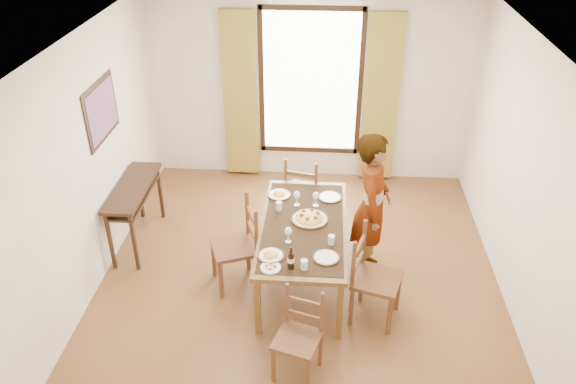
# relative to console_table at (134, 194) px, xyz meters

# --- Properties ---
(ground) EXTENTS (5.00, 5.00, 0.00)m
(ground) POSITION_rel_console_table_xyz_m (2.03, -0.60, -0.68)
(ground) COLOR #562E1A
(ground) RESTS_ON ground
(room_shell) EXTENTS (4.60, 5.10, 2.74)m
(room_shell) POSITION_rel_console_table_xyz_m (2.03, -0.47, 0.86)
(room_shell) COLOR white
(room_shell) RESTS_ON ground
(console_table) EXTENTS (0.38, 1.20, 0.80)m
(console_table) POSITION_rel_console_table_xyz_m (0.00, 0.00, 0.00)
(console_table) COLOR #331C11
(console_table) RESTS_ON ground
(dining_table) EXTENTS (0.92, 1.87, 0.76)m
(dining_table) POSITION_rel_console_table_xyz_m (2.07, -0.59, 0.01)
(dining_table) COLOR brown
(dining_table) RESTS_ON ground
(chair_west) EXTENTS (0.60, 0.60, 1.05)m
(chair_west) POSITION_rel_console_table_xyz_m (1.35, -0.69, -0.19)
(chair_west) COLOR brown
(chair_west) RESTS_ON ground
(chair_north) EXTENTS (0.54, 0.54, 1.02)m
(chair_north) POSITION_rel_console_table_xyz_m (2.02, 0.52, -0.21)
(chair_north) COLOR brown
(chair_north) RESTS_ON ground
(chair_south) EXTENTS (0.49, 0.49, 0.88)m
(chair_south) POSITION_rel_console_table_xyz_m (2.09, -1.91, -0.27)
(chair_south) COLOR brown
(chair_south) RESTS_ON ground
(chair_east) EXTENTS (0.58, 0.58, 1.04)m
(chair_east) POSITION_rel_console_table_xyz_m (2.80, -1.12, -0.20)
(chair_east) COLOR brown
(chair_east) RESTS_ON ground
(man) EXTENTS (0.73, 0.56, 1.74)m
(man) POSITION_rel_console_table_xyz_m (2.80, -0.36, 0.19)
(man) COLOR gray
(man) RESTS_ON ground
(plate_sw) EXTENTS (0.27, 0.27, 0.05)m
(plate_sw) POSITION_rel_console_table_xyz_m (1.77, -1.18, 0.10)
(plate_sw) COLOR silver
(plate_sw) RESTS_ON dining_table
(plate_se) EXTENTS (0.27, 0.27, 0.05)m
(plate_se) POSITION_rel_console_table_xyz_m (2.32, -1.16, 0.10)
(plate_se) COLOR silver
(plate_se) RESTS_ON dining_table
(plate_nw) EXTENTS (0.27, 0.27, 0.05)m
(plate_nw) POSITION_rel_console_table_xyz_m (1.75, -0.02, 0.10)
(plate_nw) COLOR silver
(plate_nw) RESTS_ON dining_table
(plate_ne) EXTENTS (0.27, 0.27, 0.05)m
(plate_ne) POSITION_rel_console_table_xyz_m (2.34, -0.03, 0.10)
(plate_ne) COLOR silver
(plate_ne) RESTS_ON dining_table
(pasta_platter) EXTENTS (0.40, 0.40, 0.10)m
(pasta_platter) POSITION_rel_console_table_xyz_m (2.13, -0.50, 0.12)
(pasta_platter) COLOR orange
(pasta_platter) RESTS_ON dining_table
(caprese_plate) EXTENTS (0.20, 0.20, 0.04)m
(caprese_plate) POSITION_rel_console_table_xyz_m (1.79, -1.36, 0.09)
(caprese_plate) COLOR silver
(caprese_plate) RESTS_ON dining_table
(wine_glass_a) EXTENTS (0.08, 0.08, 0.18)m
(wine_glass_a) POSITION_rel_console_table_xyz_m (1.92, -0.92, 0.16)
(wine_glass_a) COLOR white
(wine_glass_a) RESTS_ON dining_table
(wine_glass_b) EXTENTS (0.08, 0.08, 0.18)m
(wine_glass_b) POSITION_rel_console_table_xyz_m (2.18, -0.21, 0.16)
(wine_glass_b) COLOR white
(wine_glass_b) RESTS_ON dining_table
(wine_glass_c) EXTENTS (0.08, 0.08, 0.18)m
(wine_glass_c) POSITION_rel_console_table_xyz_m (1.97, -0.21, 0.16)
(wine_glass_c) COLOR white
(wine_glass_c) RESTS_ON dining_table
(tumbler_a) EXTENTS (0.07, 0.07, 0.10)m
(tumbler_a) POSITION_rel_console_table_xyz_m (2.37, -0.92, 0.12)
(tumbler_a) COLOR silver
(tumbler_a) RESTS_ON dining_table
(tumbler_b) EXTENTS (0.07, 0.07, 0.10)m
(tumbler_b) POSITION_rel_console_table_xyz_m (1.78, -0.32, 0.12)
(tumbler_b) COLOR silver
(tumbler_b) RESTS_ON dining_table
(tumbler_c) EXTENTS (0.07, 0.07, 0.10)m
(tumbler_c) POSITION_rel_console_table_xyz_m (2.11, -1.34, 0.12)
(tumbler_c) COLOR silver
(tumbler_c) RESTS_ON dining_table
(wine_bottle) EXTENTS (0.07, 0.07, 0.25)m
(wine_bottle) POSITION_rel_console_table_xyz_m (1.98, -1.34, 0.20)
(wine_bottle) COLOR black
(wine_bottle) RESTS_ON dining_table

